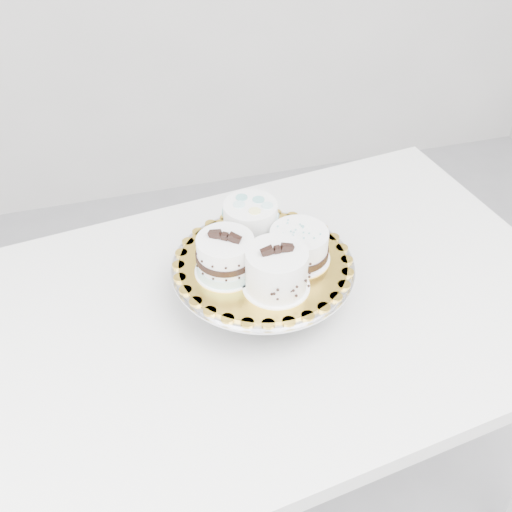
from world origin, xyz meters
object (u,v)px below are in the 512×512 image
object	(u,v)px
cake_board	(263,263)
cake_ribbon	(299,246)
table	(277,333)
cake_swirl	(277,271)
cake_stand	(263,275)
cake_dots	(251,220)
cake_banded	(226,257)

from	to	relation	value
cake_board	cake_ribbon	xyz separation A→B (m)	(0.07, -0.01, 0.03)
table	cake_swirl	world-z (taller)	cake_swirl
cake_stand	cake_ribbon	xyz separation A→B (m)	(0.07, -0.01, 0.06)
cake_swirl	cake_dots	xyz separation A→B (m)	(-0.01, 0.15, 0.00)
cake_banded	cake_ribbon	bearing A→B (deg)	34.60
cake_board	cake_swirl	world-z (taller)	cake_swirl
table	cake_swirl	bearing A→B (deg)	-119.60
cake_swirl	cake_banded	distance (m)	0.10
cake_banded	cake_dots	distance (m)	0.11
table	cake_stand	size ratio (longest dim) A/B	3.66
table	cake_swirl	size ratio (longest dim) A/B	10.37
table	cake_banded	xyz separation A→B (m)	(-0.10, 0.01, 0.22)
cake_dots	cake_ribbon	distance (m)	0.11
cake_ribbon	table	bearing A→B (deg)	-148.11
table	cake_board	size ratio (longest dim) A/B	3.99
cake_stand	cake_ribbon	size ratio (longest dim) A/B	2.45
cake_board	cake_swirl	xyz separation A→B (m)	(0.00, -0.07, 0.04)
table	cake_board	world-z (taller)	cake_board
cake_banded	cake_board	bearing A→B (deg)	40.92
cake_dots	cake_ribbon	world-z (taller)	cake_dots
cake_banded	cake_dots	world-z (taller)	cake_banded
cake_board	cake_banded	bearing A→B (deg)	-173.73
cake_swirl	cake_dots	distance (m)	0.15
cake_swirl	cake_ribbon	world-z (taller)	cake_swirl
table	cake_stand	xyz separation A→B (m)	(-0.03, 0.01, 0.15)
table	cake_board	distance (m)	0.18
cake_banded	cake_swirl	bearing A→B (deg)	-5.18
table	cake_dots	size ratio (longest dim) A/B	9.37
cake_swirl	cake_dots	world-z (taller)	cake_swirl
cake_banded	cake_stand	bearing A→B (deg)	40.92
cake_banded	cake_ribbon	world-z (taller)	cake_banded
cake_swirl	cake_banded	world-z (taller)	cake_swirl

